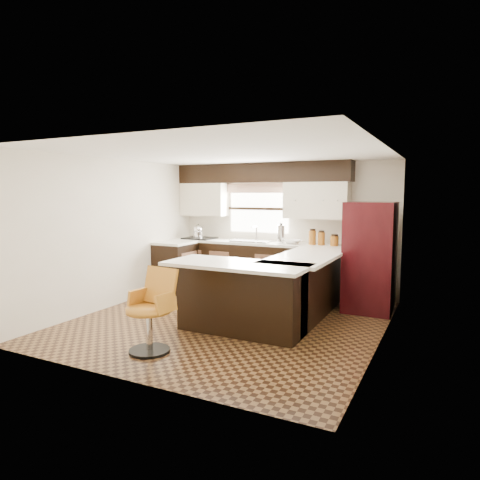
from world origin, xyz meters
The scene contains 30 objects.
floor centered at (0.00, 0.00, 0.00)m, with size 4.40×4.40×0.00m, color #49301A.
ceiling centered at (0.00, 0.00, 2.40)m, with size 4.40×4.40×0.00m, color silver.
wall_back centered at (0.00, 2.20, 1.20)m, with size 4.40×4.40×0.00m, color beige.
wall_front centered at (0.00, -2.20, 1.20)m, with size 4.40×4.40×0.00m, color beige.
wall_left centered at (-2.10, 0.00, 1.20)m, with size 4.40×4.40×0.00m, color beige.
wall_right centered at (2.10, 0.00, 1.20)m, with size 4.40×4.40×0.00m, color beige.
base_cab_back centered at (-0.45, 1.90, 0.45)m, with size 3.30×0.60×0.90m, color black.
base_cab_left centered at (-1.80, 1.25, 0.45)m, with size 0.60×0.70×0.90m, color black.
counter_back centered at (-0.45, 1.90, 0.92)m, with size 3.30×0.60×0.04m, color silver.
counter_left centered at (-1.80, 1.25, 0.92)m, with size 0.60×0.70×0.04m, color silver.
soffit centered at (-0.40, 2.03, 2.22)m, with size 3.40×0.35×0.36m, color black.
upper_cab_left centered at (-1.62, 2.03, 1.72)m, with size 0.94×0.35×0.64m, color beige.
upper_cab_right centered at (0.68, 2.03, 1.72)m, with size 1.14×0.35×0.64m, color beige.
window_pane centered at (-0.50, 2.18, 1.55)m, with size 1.20×0.02×0.90m, color white.
valance centered at (-0.50, 2.14, 1.94)m, with size 1.30×0.06×0.18m, color #D19B93.
sink centered at (-0.50, 1.88, 0.96)m, with size 0.75×0.45×0.03m, color #B2B2B7.
dishwasher centered at (0.55, 1.61, 0.43)m, with size 0.58×0.03×0.78m, color black.
cooktop centered at (-1.65, 1.88, 0.96)m, with size 0.58×0.50×0.03m, color black.
peninsula_long centered at (0.90, 0.62, 0.45)m, with size 0.60×1.95×0.90m, color black.
peninsula_return centered at (0.38, -0.35, 0.45)m, with size 1.65×0.60×0.90m, color black.
counter_pen_long centered at (0.95, 0.62, 0.92)m, with size 0.84×1.95×0.04m, color silver.
counter_pen_return centered at (0.35, -0.44, 0.92)m, with size 1.89×0.84×0.04m, color silver.
refrigerator centered at (1.71, 1.45, 0.86)m, with size 0.73×0.70×1.71m, color black.
bar_chair centered at (-0.26, -1.49, 0.49)m, with size 0.52×0.52×0.97m, color #C27922, non-canonical shape.
kettle centered at (-1.68, 1.88, 1.10)m, with size 0.20×0.20×0.27m, color silver, non-canonical shape.
percolator centered at (0.06, 1.90, 1.11)m, with size 0.13×0.13×0.33m, color silver.
mixing_bowl centered at (0.28, 1.90, 0.98)m, with size 0.30×0.30×0.07m, color white.
canister_large centered at (0.64, 1.92, 1.07)m, with size 0.13×0.13×0.25m, color #915216.
canister_med centered at (0.81, 1.92, 1.06)m, with size 0.12×0.12×0.22m, color #915216.
canister_small centered at (1.04, 1.92, 1.03)m, with size 0.14×0.14×0.17m, color #915216.
Camera 1 is at (2.83, -5.33, 1.84)m, focal length 32.00 mm.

